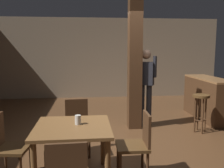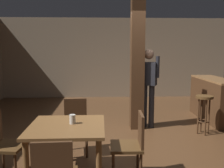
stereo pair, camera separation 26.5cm
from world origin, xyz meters
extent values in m
plane|color=#4C301C|center=(0.00, 0.00, 0.00)|extent=(10.80, 10.80, 0.00)
cube|color=gray|center=(0.00, 4.50, 1.40)|extent=(8.00, 0.10, 2.80)
cube|color=#422816|center=(0.29, 0.90, 1.40)|extent=(0.28, 0.28, 2.80)
cube|color=brown|center=(-0.94, -1.23, 0.72)|extent=(0.98, 0.98, 0.04)
cylinder|color=brown|center=(-0.52, -0.81, 0.35)|extent=(0.07, 0.07, 0.70)
cylinder|color=brown|center=(-1.36, -0.81, 0.35)|extent=(0.07, 0.07, 0.70)
cylinder|color=brown|center=(-0.52, -1.65, 0.35)|extent=(0.07, 0.07, 0.70)
cube|color=#4C3319|center=(-1.73, -1.19, 0.45)|extent=(0.47, 0.47, 0.04)
cylinder|color=#422816|center=(-1.53, -1.04, 0.23)|extent=(0.04, 0.04, 0.43)
cylinder|color=#422816|center=(-1.88, -1.00, 0.23)|extent=(0.04, 0.04, 0.43)
cube|color=#4C3319|center=(-0.16, -1.27, 0.45)|extent=(0.43, 0.43, 0.04)
cube|color=#422816|center=(0.03, -1.28, 0.68)|extent=(0.05, 0.38, 0.45)
cylinder|color=#422816|center=(-0.33, -1.09, 0.23)|extent=(0.04, 0.04, 0.43)
cylinder|color=#422816|center=(0.01, -1.45, 0.23)|extent=(0.04, 0.04, 0.43)
cylinder|color=#422816|center=(0.02, -1.10, 0.23)|extent=(0.04, 0.04, 0.43)
cube|color=#422816|center=(-0.94, -2.23, 0.68)|extent=(0.38, 0.05, 0.45)
cube|color=#4C3319|center=(-0.91, -0.45, 0.45)|extent=(0.45, 0.45, 0.04)
cube|color=#422816|center=(-0.93, -0.26, 0.68)|extent=(0.38, 0.07, 0.45)
cylinder|color=#422816|center=(-0.72, -0.61, 0.23)|extent=(0.04, 0.04, 0.43)
cylinder|color=#422816|center=(-1.07, -0.64, 0.23)|extent=(0.04, 0.04, 0.43)
cylinder|color=#422816|center=(-0.75, -0.26, 0.23)|extent=(0.04, 0.04, 0.43)
cylinder|color=#422816|center=(-1.10, -0.29, 0.23)|extent=(0.04, 0.04, 0.43)
cylinder|color=beige|center=(-0.87, -1.17, 0.81)|extent=(0.08, 0.08, 0.12)
cube|color=black|center=(0.54, 0.92, 1.20)|extent=(0.39, 0.33, 0.50)
sphere|color=#997056|center=(0.54, 0.92, 1.61)|extent=(0.28, 0.28, 0.21)
cylinder|color=#232328|center=(0.61, 0.89, 0.47)|extent=(0.16, 0.16, 0.95)
cylinder|color=#232328|center=(0.47, 0.96, 0.47)|extent=(0.16, 0.16, 0.95)
cylinder|color=black|center=(0.72, 0.84, 1.35)|extent=(0.11, 0.11, 0.46)
cylinder|color=black|center=(0.37, 1.01, 1.35)|extent=(0.11, 0.11, 0.46)
cube|color=brown|center=(2.27, 1.43, 1.00)|extent=(0.56, 1.73, 0.04)
cube|color=#422816|center=(2.17, 1.43, 0.49)|extent=(0.36, 1.73, 0.98)
cylinder|color=#4C3319|center=(1.60, 0.44, 0.77)|extent=(0.34, 0.34, 0.05)
torus|color=#422816|center=(1.60, 0.44, 0.27)|extent=(0.24, 0.24, 0.02)
cylinder|color=#422816|center=(1.60, 0.55, 0.37)|extent=(0.03, 0.03, 0.74)
cylinder|color=#422816|center=(1.60, 0.33, 0.37)|extent=(0.03, 0.03, 0.74)
cylinder|color=#422816|center=(1.71, 0.44, 0.37)|extent=(0.03, 0.03, 0.74)
cylinder|color=#422816|center=(1.49, 0.44, 0.37)|extent=(0.03, 0.03, 0.74)
camera|label=1|loc=(-0.75, -4.39, 1.74)|focal=40.00mm
camera|label=2|loc=(-0.49, -4.41, 1.74)|focal=40.00mm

